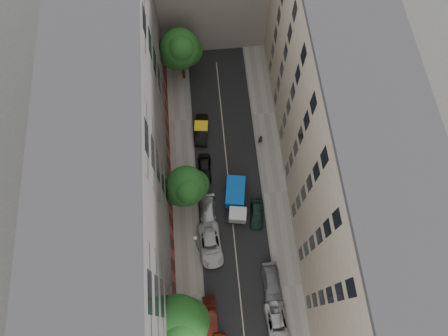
{
  "coord_description": "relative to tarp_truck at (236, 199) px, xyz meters",
  "views": [
    {
      "loc": [
        -2.09,
        -14.86,
        46.18
      ],
      "look_at": [
        -0.61,
        1.36,
        6.0
      ],
      "focal_mm": 32.0,
      "sensor_mm": 36.0,
      "label": 1
    }
  ],
  "objects": [
    {
      "name": "sidewalk_right",
      "position": [
        4.9,
        0.82,
        -1.29
      ],
      "size": [
        3.0,
        44.0,
        0.15
      ],
      "primitive_type": "cube",
      "color": "gray",
      "rests_on": "ground"
    },
    {
      "name": "tarp_truck",
      "position": [
        0.0,
        0.0,
        0.0
      ],
      "size": [
        2.92,
        5.64,
        2.47
      ],
      "rotation": [
        0.0,
        0.0,
        -0.16
      ],
      "color": "black",
      "rests_on": "ground"
    },
    {
      "name": "tree_mid",
      "position": [
        -5.42,
        0.69,
        3.59
      ],
      "size": [
        4.87,
        4.52,
        7.3
      ],
      "color": "#382619",
      "rests_on": "sidewalk_left"
    },
    {
      "name": "car_left_4",
      "position": [
        -3.4,
        4.44,
        -0.68
      ],
      "size": [
        1.78,
        4.05,
        1.36
      ],
      "primitive_type": "imported",
      "rotation": [
        0.0,
        0.0,
        -0.04
      ],
      "color": "black",
      "rests_on": "ground"
    },
    {
      "name": "road_surface",
      "position": [
        -0.6,
        0.82,
        -1.35
      ],
      "size": [
        8.0,
        44.0,
        0.02
      ],
      "primitive_type": "cube",
      "color": "black",
      "rests_on": "ground"
    },
    {
      "name": "building_right",
      "position": [
        10.4,
        0.82,
        8.64
      ],
      "size": [
        8.0,
        44.0,
        20.0
      ],
      "primitive_type": "cube",
      "color": "#BEB094",
      "rests_on": "ground"
    },
    {
      "name": "car_right_0",
      "position": [
        3.0,
        -14.18,
        -0.66
      ],
      "size": [
        2.62,
        5.16,
        1.4
      ],
      "primitive_type": "imported",
      "rotation": [
        0.0,
        0.0,
        0.06
      ],
      "color": "#BAB9BE",
      "rests_on": "ground"
    },
    {
      "name": "pedestrian",
      "position": [
        3.9,
        7.62,
        -0.33
      ],
      "size": [
        0.72,
        0.55,
        1.77
      ],
      "primitive_type": "imported",
      "rotation": [
        0.0,
        0.0,
        3.35
      ],
      "color": "black",
      "rests_on": "sidewalk_right"
    },
    {
      "name": "car_left_1",
      "position": [
        -4.03,
        -12.58,
        -0.69
      ],
      "size": [
        1.48,
        4.1,
        1.34
      ],
      "primitive_type": "imported",
      "rotation": [
        0.0,
        0.0,
        0.02
      ],
      "color": "#48160E",
      "rests_on": "ground"
    },
    {
      "name": "ground",
      "position": [
        -0.6,
        0.82,
        -1.36
      ],
      "size": [
        120.0,
        120.0,
        0.0
      ],
      "primitive_type": "plane",
      "color": "#4C4C49",
      "rests_on": "ground"
    },
    {
      "name": "tree_far",
      "position": [
        -5.1,
        18.33,
        4.61
      ],
      "size": [
        5.34,
        5.07,
        8.71
      ],
      "color": "#382619",
      "rests_on": "sidewalk_left"
    },
    {
      "name": "sidewalk_left",
      "position": [
        -6.1,
        0.82,
        -1.29
      ],
      "size": [
        3.0,
        44.0,
        0.15
      ],
      "primitive_type": "cube",
      "color": "gray",
      "rests_on": "ground"
    },
    {
      "name": "car_left_5",
      "position": [
        -3.4,
        9.82,
        -0.64
      ],
      "size": [
        2.02,
        4.51,
        1.44
      ],
      "primitive_type": "imported",
      "rotation": [
        0.0,
        0.0,
        -0.12
      ],
      "color": "black",
      "rests_on": "ground"
    },
    {
      "name": "building_left",
      "position": [
        -11.6,
        0.82,
        8.64
      ],
      "size": [
        8.0,
        44.0,
        20.0
      ],
      "primitive_type": "cube",
      "color": "#514E4B",
      "rests_on": "ground"
    },
    {
      "name": "car_right_1",
      "position": [
        3.0,
        -9.98,
        -0.67
      ],
      "size": [
        1.99,
        4.77,
        1.38
      ],
      "primitive_type": "imported",
      "rotation": [
        0.0,
        0.0,
        0.01
      ],
      "color": "slate",
      "rests_on": "ground"
    },
    {
      "name": "tree_near",
      "position": [
        -6.9,
        -13.48,
        4.99
      ],
      "size": [
        5.98,
        5.81,
        9.42
      ],
      "color": "#382619",
      "rests_on": "sidewalk_left"
    },
    {
      "name": "car_right_2",
      "position": [
        2.3,
        -1.78,
        -0.71
      ],
      "size": [
        2.02,
        3.98,
        1.3
      ],
      "primitive_type": "imported",
      "rotation": [
        0.0,
        0.0,
        -0.13
      ],
      "color": "#152F24",
      "rests_on": "ground"
    },
    {
      "name": "car_left_2",
      "position": [
        -3.4,
        -4.98,
        -0.61
      ],
      "size": [
        2.81,
        5.52,
        1.49
      ],
      "primitive_type": "imported",
      "rotation": [
        0.0,
        0.0,
        0.06
      ],
      "color": "silver",
      "rests_on": "ground"
    },
    {
      "name": "lamp_post",
      "position": [
        -4.8,
        -5.38,
        2.93
      ],
      "size": [
        0.36,
        0.36,
        6.77
      ],
      "color": "#175229",
      "rests_on": "sidewalk_left"
    },
    {
      "name": "car_left_3",
      "position": [
        -3.4,
        -1.38,
        -0.67
      ],
      "size": [
        2.11,
        4.84,
        1.39
      ],
      "primitive_type": "imported",
      "rotation": [
        0.0,
        0.0,
        -0.04
      ],
      "color": "#B9B8BD",
      "rests_on": "ground"
    }
  ]
}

